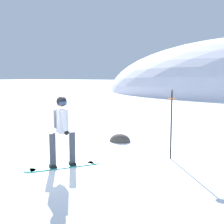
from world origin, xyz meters
TOP-DOWN VIEW (x-y plane):
  - ground_plane at (0.00, 0.00)m, footprint 300.00×300.00m
  - snowboarder_main at (0.52, -0.04)m, footprint 1.22×1.53m
  - piste_marker_near at (2.58, 1.90)m, footprint 0.20×0.20m
  - rock_dark at (0.45, 3.08)m, footprint 0.73×0.62m

SIDE VIEW (x-z plane):
  - ground_plane at x=0.00m, z-range 0.00..0.00m
  - rock_dark at x=0.45m, z-range -0.25..0.25m
  - snowboarder_main at x=0.52m, z-range 0.06..1.78m
  - piste_marker_near at x=2.58m, z-range 0.13..2.00m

